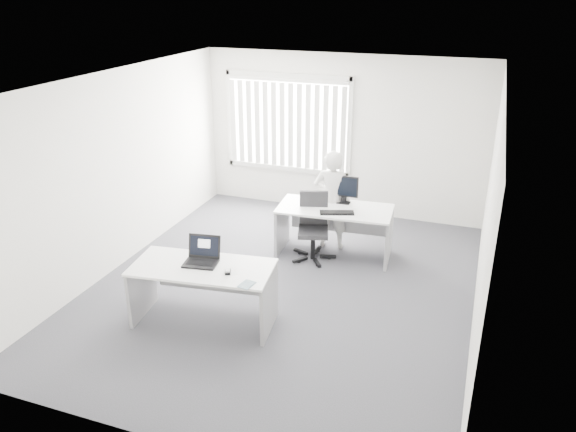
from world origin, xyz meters
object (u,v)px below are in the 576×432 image
(desk_near, at_px, (203,282))
(monitor, at_px, (344,190))
(office_chair, at_px, (313,238))
(person, at_px, (332,200))
(laptop, at_px, (200,253))
(desk_far, at_px, (334,221))

(desk_near, xyz_separation_m, monitor, (1.06, 2.56, 0.44))
(office_chair, relative_size, person, 0.65)
(desk_near, bearing_deg, office_chair, 63.90)
(person, height_order, monitor, person)
(laptop, bearing_deg, desk_far, 56.32)
(laptop, bearing_deg, person, 61.09)
(desk_near, xyz_separation_m, desk_far, (0.99, 2.32, 0.00))
(office_chair, bearing_deg, desk_far, 19.27)
(office_chair, bearing_deg, person, 55.97)
(desk_near, relative_size, laptop, 4.45)
(desk_near, bearing_deg, monitor, 60.10)
(person, xyz_separation_m, monitor, (0.19, -0.03, 0.20))
(person, bearing_deg, desk_far, 107.32)
(office_chair, bearing_deg, monitor, 35.39)
(desk_far, bearing_deg, monitor, 69.48)
(desk_near, height_order, person, person)
(person, bearing_deg, monitor, 163.21)
(office_chair, relative_size, laptop, 2.56)
(office_chair, height_order, person, person)
(desk_near, relative_size, office_chair, 1.74)
(desk_near, relative_size, desk_far, 1.01)
(person, bearing_deg, office_chair, 65.01)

